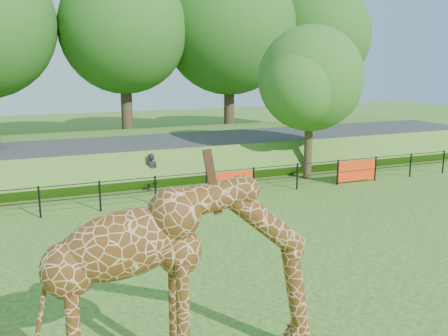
# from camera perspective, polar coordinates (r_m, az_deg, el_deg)

# --- Properties ---
(ground) EXTENTS (90.00, 90.00, 0.00)m
(ground) POSITION_cam_1_polar(r_m,az_deg,el_deg) (11.53, 3.05, -14.46)
(ground) COLOR #275515
(ground) RESTS_ON ground
(giraffe) EXTENTS (4.79, 1.30, 3.38)m
(giraffe) POSITION_cam_1_polar(r_m,az_deg,el_deg) (8.24, -4.24, -12.68)
(giraffe) COLOR #583212
(giraffe) RESTS_ON ground
(perimeter_fence) EXTENTS (28.07, 0.10, 1.10)m
(perimeter_fence) POSITION_cam_1_polar(r_m,az_deg,el_deg) (18.44, -7.84, -2.56)
(perimeter_fence) COLOR black
(perimeter_fence) RESTS_ON ground
(embankment) EXTENTS (40.00, 9.00, 1.30)m
(embankment) POSITION_cam_1_polar(r_m,az_deg,el_deg) (25.58, -12.25, 1.56)
(embankment) COLOR #275515
(embankment) RESTS_ON ground
(road) EXTENTS (40.00, 5.00, 0.12)m
(road) POSITION_cam_1_polar(r_m,az_deg,el_deg) (24.01, -11.65, 2.64)
(road) COLOR #2D2D2F
(road) RESTS_ON embankment
(visitor) EXTENTS (0.65, 0.52, 1.56)m
(visitor) POSITION_cam_1_polar(r_m,az_deg,el_deg) (20.45, -8.30, -0.48)
(visitor) COLOR black
(visitor) RESTS_ON ground
(tree_east) EXTENTS (5.40, 4.71, 6.76)m
(tree_east) POSITION_cam_1_polar(r_m,az_deg,el_deg) (22.49, 10.01, 9.58)
(tree_east) COLOR #332417
(tree_east) RESTS_ON ground
(bg_tree_line) EXTENTS (37.30, 8.80, 11.82)m
(bg_tree_line) POSITION_cam_1_polar(r_m,az_deg,el_deg) (32.00, -11.60, 15.37)
(bg_tree_line) COLOR #332417
(bg_tree_line) RESTS_ON ground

